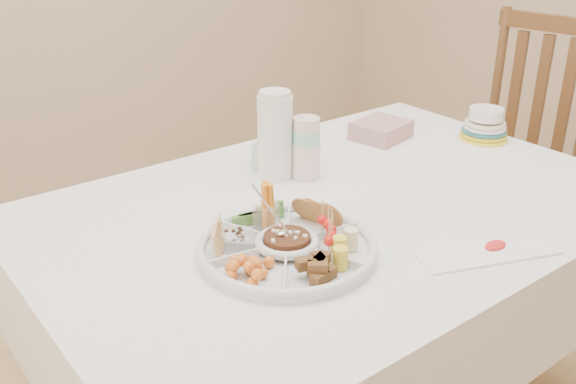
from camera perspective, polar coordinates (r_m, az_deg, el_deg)
dining_table at (r=1.81m, az=4.20°, el=-11.84°), size 1.52×1.02×0.76m
chair at (r=2.60m, az=19.00°, el=2.66°), size 0.50×0.50×1.07m
party_tray at (r=1.37m, az=-0.09°, el=-4.73°), size 0.44×0.44×0.04m
bean_dip at (r=1.37m, az=-0.09°, el=-4.45°), size 0.11×0.11×0.04m
tortillas at (r=1.46m, az=2.61°, el=-1.86°), size 0.10×0.10×0.05m
carrot_cucumber at (r=1.45m, az=-2.51°, el=-1.08°), size 0.14×0.14×0.11m
pita_raisins at (r=1.37m, az=-5.55°, el=-3.84°), size 0.12×0.12×0.06m
cherries at (r=1.27m, az=-3.21°, el=-6.64°), size 0.12×0.12×0.04m
granola_chunks at (r=1.27m, az=2.71°, el=-6.73°), size 0.12×0.12×0.05m
banana_tomato at (r=1.35m, az=5.42°, el=-3.44°), size 0.12×0.12×0.08m
cup_stack at (r=1.72m, az=1.63°, el=4.66°), size 0.10×0.10×0.21m
thermos at (r=1.71m, az=-1.15°, el=5.16°), size 0.11×0.11×0.25m
flower_bowl at (r=1.81m, az=-1.26°, el=3.65°), size 0.16×0.16×0.09m
napkin_stack at (r=2.06m, az=8.27°, el=5.48°), size 0.19×0.17×0.05m
plate_stack at (r=2.11m, az=17.10°, el=5.73°), size 0.17×0.17×0.10m
placemat at (r=1.45m, az=17.22°, el=-5.11°), size 0.33×0.21×0.01m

